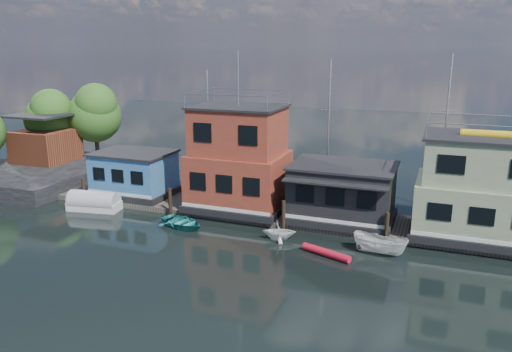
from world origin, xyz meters
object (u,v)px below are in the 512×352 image
at_px(dinghy_white, 279,231).
at_px(motorboat, 380,244).
at_px(houseboat_red, 239,160).
at_px(houseboat_blue, 134,173).
at_px(tarp_runabout, 94,202).
at_px(red_kayak, 326,253).
at_px(houseboat_green, 481,189).
at_px(houseboat_dark, 342,192).
at_px(dinghy_teal, 182,222).

bearing_deg(dinghy_white, motorboat, -107.29).
xyz_separation_m(houseboat_red, dinghy_white, (4.72, -4.40, -3.52)).
height_order(houseboat_blue, tarp_runabout, houseboat_blue).
bearing_deg(red_kayak, houseboat_blue, -178.53).
relative_size(houseboat_blue, red_kayak, 1.94).
height_order(houseboat_blue, houseboat_green, houseboat_green).
height_order(houseboat_red, tarp_runabout, houseboat_red).
relative_size(houseboat_dark, motorboat, 2.11).
xyz_separation_m(houseboat_dark, tarp_runabout, (-18.84, -3.69, -1.80)).
relative_size(dinghy_white, dinghy_teal, 0.62).
bearing_deg(dinghy_teal, tarp_runabout, 101.48).
height_order(motorboat, dinghy_teal, motorboat).
height_order(houseboat_green, motorboat, houseboat_green).
xyz_separation_m(houseboat_dark, motorboat, (3.33, -4.56, -1.74)).
distance_m(houseboat_red, red_kayak, 10.96).
bearing_deg(dinghy_white, red_kayak, -130.19).
relative_size(houseboat_blue, dinghy_white, 2.87).
distance_m(houseboat_blue, dinghy_teal, 8.63).
bearing_deg(houseboat_dark, red_kayak, -87.15).
height_order(houseboat_green, dinghy_teal, houseboat_green).
distance_m(houseboat_green, dinghy_teal, 20.27).
height_order(houseboat_green, dinghy_white, houseboat_green).
xyz_separation_m(red_kayak, dinghy_teal, (-10.76, 1.38, 0.13)).
bearing_deg(tarp_runabout, houseboat_blue, 60.68).
relative_size(houseboat_red, tarp_runabout, 2.77).
bearing_deg(tarp_runabout, motorboat, -11.68).
bearing_deg(houseboat_dark, motorboat, -53.84).
distance_m(houseboat_dark, houseboat_green, 9.07).
distance_m(tarp_runabout, dinghy_teal, 8.43).
height_order(houseboat_green, tarp_runabout, houseboat_green).
bearing_deg(houseboat_green, dinghy_teal, -166.56).
bearing_deg(houseboat_blue, tarp_runabout, -109.89).
bearing_deg(dinghy_teal, motorboat, -71.77).
bearing_deg(red_kayak, tarp_runabout, -166.73).
height_order(houseboat_blue, houseboat_red, houseboat_red).
height_order(tarp_runabout, motorboat, tarp_runabout).
bearing_deg(tarp_runabout, houseboat_dark, 1.64).
distance_m(dinghy_white, motorboat, 6.62).
bearing_deg(houseboat_dark, houseboat_green, 0.12).
xyz_separation_m(houseboat_blue, houseboat_green, (26.50, 0.00, 1.34)).
relative_size(tarp_runabout, dinghy_teal, 1.19).
height_order(dinghy_white, red_kayak, dinghy_white).
bearing_deg(tarp_runabout, houseboat_red, 9.44).
relative_size(houseboat_green, tarp_runabout, 1.96).
bearing_deg(houseboat_dark, houseboat_blue, 179.94).
xyz_separation_m(houseboat_dark, red_kayak, (0.30, -6.01, -2.17)).
bearing_deg(houseboat_red, houseboat_blue, -180.00).
xyz_separation_m(tarp_runabout, dinghy_white, (15.56, -0.70, -0.03)).
xyz_separation_m(tarp_runabout, red_kayak, (19.14, -2.32, -0.37)).
relative_size(tarp_runabout, motorboat, 1.22).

